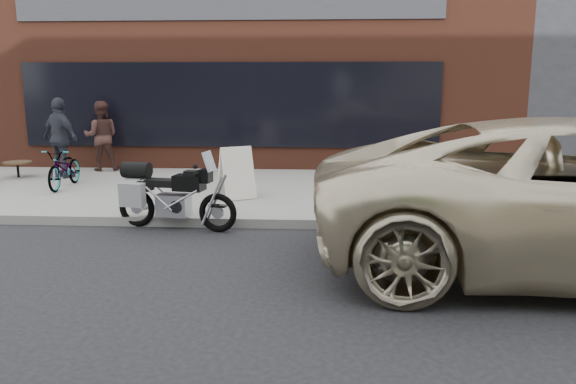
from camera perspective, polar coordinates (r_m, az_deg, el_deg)
The scene contains 9 objects.
ground at distance 5.00m, azimuth 0.36°, elevation -15.81°, with size 120.00×120.00×0.00m, color black.
near_sidewalk at distance 11.66m, azimuth 2.24°, elevation 0.38°, with size 44.00×6.00×0.15m, color gray.
storefront at distance 18.57m, azimuth -3.52°, elevation 11.17°, with size 14.00×10.07×4.50m.
motorcycle at distance 8.85m, azimuth -12.13°, elevation -0.32°, with size 1.95×0.69×1.24m.
bicycle_front at distance 12.14m, azimuth -21.74°, elevation 2.27°, with size 0.53×1.51×0.79m, color gray.
sandwich_sign at distance 10.32m, azimuth -5.28°, elevation 1.99°, with size 0.78×0.77×0.94m.
cafe_table at distance 13.86m, azimuth -25.80°, elevation 2.67°, with size 0.61×0.61×0.35m.
cafe_patron_left at distance 14.12m, azimuth -18.43°, elevation 5.42°, with size 0.80×0.63×1.65m, color #462A25.
cafe_patron_right at distance 13.35m, azimuth -22.09°, elevation 5.10°, with size 1.03×0.43×1.76m, color #30323D.
Camera 1 is at (0.24, -4.45, 2.28)m, focal length 35.00 mm.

